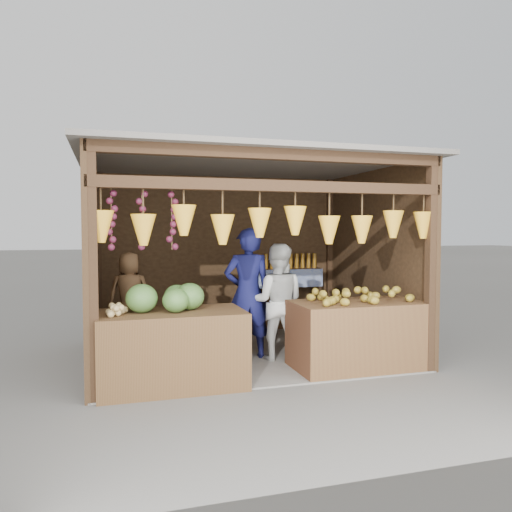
{
  "coord_description": "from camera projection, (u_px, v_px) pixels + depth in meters",
  "views": [
    {
      "loc": [
        -1.78,
        -6.58,
        1.72
      ],
      "look_at": [
        0.14,
        -0.1,
        1.37
      ],
      "focal_mm": 35.0,
      "sensor_mm": 36.0,
      "label": 1
    }
  ],
  "objects": [
    {
      "name": "melon_pile",
      "position": [
        163.0,
        296.0,
        5.47
      ],
      "size": [
        1.0,
        0.5,
        0.32
      ],
      "primitive_type": null,
      "color": "#1C4412",
      "rests_on": "counter_left"
    },
    {
      "name": "counter_left",
      "position": [
        172.0,
        349.0,
        5.47
      ],
      "size": [
        1.58,
        0.85,
        0.83
      ],
      "primitive_type": "cube",
      "color": "#4B3019",
      "rests_on": "ground"
    },
    {
      "name": "vendor_seated",
      "position": [
        130.0,
        294.0,
        6.61
      ],
      "size": [
        0.57,
        0.39,
        1.12
      ],
      "primitive_type": "imported",
      "rotation": [
        0.0,
        0.0,
        3.08
      ],
      "color": "brown",
      "rests_on": "stool"
    },
    {
      "name": "counter_right",
      "position": [
        358.0,
        335.0,
        6.19
      ],
      "size": [
        1.63,
        0.85,
        0.84
      ],
      "primitive_type": "cube",
      "color": "#532E1B",
      "rests_on": "ground"
    },
    {
      "name": "ground",
      "position": [
        244.0,
        355.0,
        6.89
      ],
      "size": [
        80.0,
        80.0,
        0.0
      ],
      "primitive_type": "plane",
      "color": "#514F49",
      "rests_on": "ground"
    },
    {
      "name": "stall_structure",
      "position": [
        243.0,
        234.0,
        6.76
      ],
      "size": [
        4.3,
        3.3,
        2.66
      ],
      "color": "slate",
      "rests_on": "ground"
    },
    {
      "name": "man_standing",
      "position": [
        248.0,
        294.0,
        6.64
      ],
      "size": [
        0.69,
        0.49,
        1.75
      ],
      "primitive_type": "imported",
      "rotation": [
        0.0,
        0.0,
        3.02
      ],
      "color": "#121444",
      "rests_on": "ground"
    },
    {
      "name": "woman_standing",
      "position": [
        277.0,
        302.0,
        6.6
      ],
      "size": [
        0.92,
        0.83,
        1.54
      ],
      "primitive_type": "imported",
      "rotation": [
        0.0,
        0.0,
        2.74
      ],
      "color": "silver",
      "rests_on": "ground"
    },
    {
      "name": "mango_pile",
      "position": [
        362.0,
        293.0,
        6.12
      ],
      "size": [
        1.4,
        0.64,
        0.22
      ],
      "primitive_type": null,
      "color": "#BB6818",
      "rests_on": "counter_right"
    },
    {
      "name": "tanfruit_pile",
      "position": [
        114.0,
        309.0,
        5.19
      ],
      "size": [
        0.34,
        0.4,
        0.13
      ],
      "primitive_type": null,
      "color": "#A38B4B",
      "rests_on": "counter_left"
    },
    {
      "name": "back_shelf",
      "position": [
        285.0,
        281.0,
        8.38
      ],
      "size": [
        1.25,
        0.32,
        1.32
      ],
      "color": "#382314",
      "rests_on": "ground"
    },
    {
      "name": "stool",
      "position": [
        130.0,
        347.0,
        6.64
      ],
      "size": [
        0.34,
        0.34,
        0.32
      ],
      "primitive_type": "cube",
      "color": "black",
      "rests_on": "ground"
    }
  ]
}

